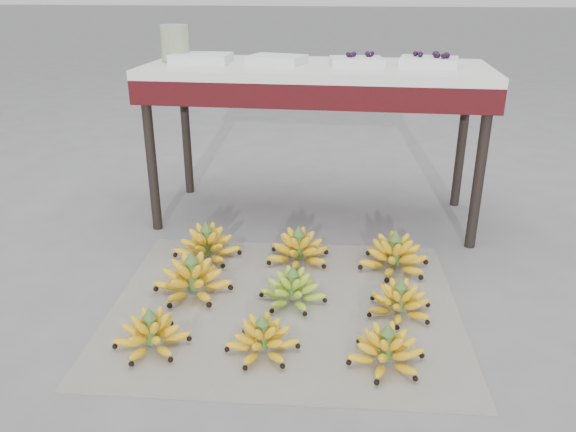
# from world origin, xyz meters

# --- Properties ---
(ground) EXTENTS (60.00, 60.00, 0.00)m
(ground) POSITION_xyz_m (0.00, 0.00, 0.00)
(ground) COLOR slate
(ground) RESTS_ON ground
(newspaper_mat) EXTENTS (1.32, 1.13, 0.01)m
(newspaper_mat) POSITION_xyz_m (-0.11, 0.03, 0.00)
(newspaper_mat) COLOR silver
(newspaper_mat) RESTS_ON ground
(bunch_front_left) EXTENTS (0.24, 0.24, 0.15)m
(bunch_front_left) POSITION_xyz_m (-0.50, -0.28, 0.06)
(bunch_front_left) COLOR yellow
(bunch_front_left) RESTS_ON newspaper_mat
(bunch_front_center) EXTENTS (0.24, 0.24, 0.14)m
(bunch_front_center) POSITION_xyz_m (-0.14, -0.26, 0.05)
(bunch_front_center) COLOR yellow
(bunch_front_center) RESTS_ON newspaper_mat
(bunch_front_right) EXTENTS (0.28, 0.28, 0.15)m
(bunch_front_right) POSITION_xyz_m (0.24, -0.27, 0.06)
(bunch_front_right) COLOR yellow
(bunch_front_right) RESTS_ON newspaper_mat
(bunch_mid_left) EXTENTS (0.30, 0.30, 0.18)m
(bunch_mid_left) POSITION_xyz_m (-0.47, 0.07, 0.07)
(bunch_mid_left) COLOR yellow
(bunch_mid_left) RESTS_ON newspaper_mat
(bunch_mid_center) EXTENTS (0.31, 0.31, 0.15)m
(bunch_mid_center) POSITION_xyz_m (-0.09, 0.06, 0.06)
(bunch_mid_center) COLOR #7CB22A
(bunch_mid_center) RESTS_ON newspaper_mat
(bunch_mid_right) EXTENTS (0.25, 0.25, 0.14)m
(bunch_mid_right) POSITION_xyz_m (0.30, 0.03, 0.05)
(bunch_mid_right) COLOR yellow
(bunch_mid_right) RESTS_ON newspaper_mat
(bunch_back_left) EXTENTS (0.32, 0.32, 0.17)m
(bunch_back_left) POSITION_xyz_m (-0.50, 0.36, 0.06)
(bunch_back_left) COLOR yellow
(bunch_back_left) RESTS_ON newspaper_mat
(bunch_back_center) EXTENTS (0.29, 0.29, 0.16)m
(bunch_back_center) POSITION_xyz_m (-0.11, 0.38, 0.06)
(bunch_back_center) COLOR yellow
(bunch_back_center) RESTS_ON newspaper_mat
(bunch_back_right) EXTENTS (0.35, 0.35, 0.17)m
(bunch_back_right) POSITION_xyz_m (0.29, 0.37, 0.07)
(bunch_back_right) COLOR yellow
(bunch_back_right) RESTS_ON newspaper_mat
(vendor_table) EXTENTS (1.56, 0.63, 0.75)m
(vendor_table) POSITION_xyz_m (-0.09, 0.91, 0.66)
(vendor_table) COLOR black
(vendor_table) RESTS_ON ground
(tray_far_left) EXTENTS (0.27, 0.19, 0.04)m
(tray_far_left) POSITION_xyz_m (-0.63, 0.88, 0.77)
(tray_far_left) COLOR silver
(tray_far_left) RESTS_ON vendor_table
(tray_left) EXTENTS (0.28, 0.23, 0.04)m
(tray_left) POSITION_xyz_m (-0.28, 0.90, 0.77)
(tray_left) COLOR silver
(tray_left) RESTS_ON vendor_table
(tray_right) EXTENTS (0.25, 0.20, 0.06)m
(tray_right) POSITION_xyz_m (0.09, 0.90, 0.77)
(tray_right) COLOR silver
(tray_right) RESTS_ON vendor_table
(tray_far_right) EXTENTS (0.27, 0.21, 0.06)m
(tray_far_right) POSITION_xyz_m (0.41, 0.91, 0.77)
(tray_far_right) COLOR silver
(tray_far_right) RESTS_ON vendor_table
(glass_jar) EXTENTS (0.17, 0.17, 0.17)m
(glass_jar) POSITION_xyz_m (-0.76, 0.92, 0.83)
(glass_jar) COLOR #DEEFBE
(glass_jar) RESTS_ON vendor_table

